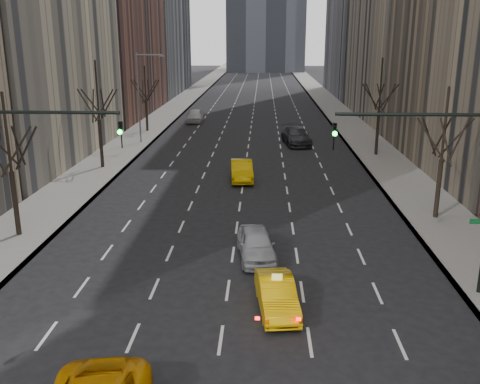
# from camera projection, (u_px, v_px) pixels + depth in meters

# --- Properties ---
(sidewalk_left) EXTENTS (4.50, 320.00, 0.15)m
(sidewalk_left) POSITION_uv_depth(u_px,v_px,m) (171.00, 111.00, 79.53)
(sidewalk_left) COLOR slate
(sidewalk_left) RESTS_ON ground
(sidewalk_right) EXTENTS (4.50, 320.00, 0.15)m
(sidewalk_right) POSITION_uv_depth(u_px,v_px,m) (336.00, 112.00, 78.52)
(sidewalk_right) COLOR slate
(sidewalk_right) RESTS_ON ground
(tree_lw_b) EXTENTS (3.36, 3.50, 7.82)m
(tree_lw_b) POSITION_uv_depth(u_px,v_px,m) (12.00, 172.00, 28.63)
(tree_lw_b) COLOR black
(tree_lw_b) RESTS_ON ground
(tree_lw_c) EXTENTS (3.36, 3.50, 8.74)m
(tree_lw_c) POSITION_uv_depth(u_px,v_px,m) (99.00, 121.00, 43.89)
(tree_lw_c) COLOR black
(tree_lw_c) RESTS_ON ground
(tree_lw_d) EXTENTS (3.36, 3.50, 7.36)m
(tree_lw_d) POSITION_uv_depth(u_px,v_px,m) (146.00, 101.00, 61.28)
(tree_lw_d) COLOR black
(tree_lw_d) RESTS_ON ground
(tree_rw_b) EXTENTS (3.36, 3.50, 7.82)m
(tree_rw_b) POSITION_uv_depth(u_px,v_px,m) (441.00, 160.00, 31.47)
(tree_rw_b) COLOR black
(tree_rw_b) RESTS_ON ground
(tree_rw_c) EXTENTS (3.36, 3.50, 8.74)m
(tree_rw_c) POSITION_uv_depth(u_px,v_px,m) (379.00, 112.00, 48.65)
(tree_rw_c) COLOR black
(tree_rw_c) RESTS_ON ground
(traffic_mast_left) EXTENTS (6.69, 0.39, 8.00)m
(traffic_mast_left) POSITION_uv_depth(u_px,v_px,m) (9.00, 166.00, 22.26)
(traffic_mast_left) COLOR black
(traffic_mast_left) RESTS_ON ground
(traffic_mast_right) EXTENTS (6.69, 0.39, 8.00)m
(traffic_mast_right) POSITION_uv_depth(u_px,v_px,m) (452.00, 171.00, 21.51)
(traffic_mast_right) COLOR black
(traffic_mast_right) RESTS_ON ground
(streetlight_far) EXTENTS (2.83, 0.22, 9.00)m
(streetlight_far) POSITION_uv_depth(u_px,v_px,m) (142.00, 89.00, 53.95)
(streetlight_far) COLOR slate
(streetlight_far) RESTS_ON ground
(taxi_sedan) EXTENTS (1.90, 4.21, 1.34)m
(taxi_sedan) POSITION_uv_depth(u_px,v_px,m) (277.00, 295.00, 21.57)
(taxi_sedan) COLOR #F5B605
(taxi_sedan) RESTS_ON ground
(silver_sedan_ahead) EXTENTS (2.30, 4.54, 1.48)m
(silver_sedan_ahead) POSITION_uv_depth(u_px,v_px,m) (256.00, 244.00, 26.62)
(silver_sedan_ahead) COLOR #9D9FA5
(silver_sedan_ahead) RESTS_ON ground
(far_taxi) EXTENTS (1.98, 4.76, 1.53)m
(far_taxi) POSITION_uv_depth(u_px,v_px,m) (242.00, 170.00, 41.17)
(far_taxi) COLOR #DFAB04
(far_taxi) RESTS_ON ground
(far_suv_grey) EXTENTS (3.23, 6.26, 1.74)m
(far_suv_grey) POSITION_uv_depth(u_px,v_px,m) (296.00, 136.00, 54.87)
(far_suv_grey) COLOR #2C2C31
(far_suv_grey) RESTS_ON ground
(far_car_white) EXTENTS (2.15, 4.94, 1.66)m
(far_car_white) POSITION_uv_depth(u_px,v_px,m) (195.00, 116.00, 68.99)
(far_car_white) COLOR silver
(far_car_white) RESTS_ON ground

